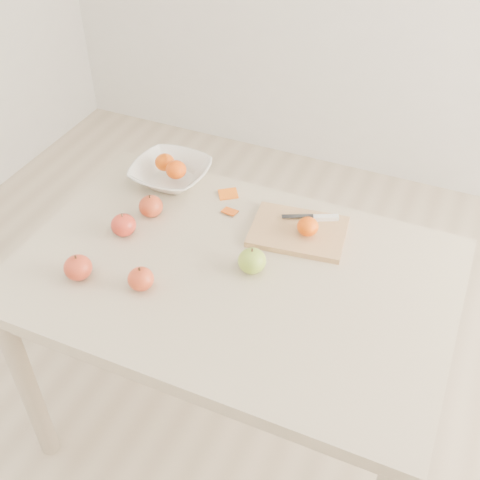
% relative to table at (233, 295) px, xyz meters
% --- Properties ---
extents(ground, '(3.50, 3.50, 0.00)m').
position_rel_table_xyz_m(ground, '(0.00, 0.00, -0.65)').
color(ground, '#C6B293').
rests_on(ground, ground).
extents(table, '(1.20, 0.80, 0.75)m').
position_rel_table_xyz_m(table, '(0.00, 0.00, 0.00)').
color(table, '#C0B191').
rests_on(table, ground).
extents(cutting_board, '(0.30, 0.23, 0.02)m').
position_rel_table_xyz_m(cutting_board, '(0.11, 0.22, 0.11)').
color(cutting_board, tan).
rests_on(cutting_board, table).
extents(board_tangerine, '(0.06, 0.06, 0.05)m').
position_rel_table_xyz_m(board_tangerine, '(0.14, 0.21, 0.14)').
color(board_tangerine, '#E15E07').
rests_on(board_tangerine, cutting_board).
extents(fruit_bowl, '(0.25, 0.25, 0.06)m').
position_rel_table_xyz_m(fruit_bowl, '(-0.36, 0.31, 0.13)').
color(fruit_bowl, white).
rests_on(fruit_bowl, table).
extents(bowl_tangerine_near, '(0.06, 0.06, 0.06)m').
position_rel_table_xyz_m(bowl_tangerine_near, '(-0.38, 0.32, 0.16)').
color(bowl_tangerine_near, '#D35107').
rests_on(bowl_tangerine_near, fruit_bowl).
extents(bowl_tangerine_far, '(0.07, 0.07, 0.06)m').
position_rel_table_xyz_m(bowl_tangerine_far, '(-0.33, 0.29, 0.16)').
color(bowl_tangerine_far, '#CE5407').
rests_on(bowl_tangerine_far, fruit_bowl).
extents(orange_peel_a, '(0.07, 0.07, 0.01)m').
position_rel_table_xyz_m(orange_peel_a, '(-0.15, 0.31, 0.10)').
color(orange_peel_a, orange).
rests_on(orange_peel_a, table).
extents(orange_peel_b, '(0.05, 0.04, 0.01)m').
position_rel_table_xyz_m(orange_peel_b, '(-0.11, 0.23, 0.10)').
color(orange_peel_b, '#C34A0D').
rests_on(orange_peel_b, table).
extents(paring_knife, '(0.16, 0.08, 0.01)m').
position_rel_table_xyz_m(paring_knife, '(0.16, 0.29, 0.12)').
color(paring_knife, white).
rests_on(paring_knife, cutting_board).
extents(apple_green, '(0.08, 0.08, 0.07)m').
position_rel_table_xyz_m(apple_green, '(0.05, 0.02, 0.13)').
color(apple_green, olive).
rests_on(apple_green, table).
extents(apple_red_b, '(0.07, 0.07, 0.07)m').
position_rel_table_xyz_m(apple_red_b, '(-0.35, 0.01, 0.13)').
color(apple_red_b, maroon).
rests_on(apple_red_b, table).
extents(apple_red_d, '(0.08, 0.08, 0.07)m').
position_rel_table_xyz_m(apple_red_d, '(-0.37, -0.19, 0.13)').
color(apple_red_d, '#A51110').
rests_on(apple_red_d, table).
extents(apple_red_c, '(0.07, 0.07, 0.06)m').
position_rel_table_xyz_m(apple_red_c, '(-0.19, -0.16, 0.13)').
color(apple_red_c, maroon).
rests_on(apple_red_c, table).
extents(apple_red_a, '(0.07, 0.07, 0.07)m').
position_rel_table_xyz_m(apple_red_a, '(-0.33, 0.12, 0.13)').
color(apple_red_a, maroon).
rests_on(apple_red_a, table).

